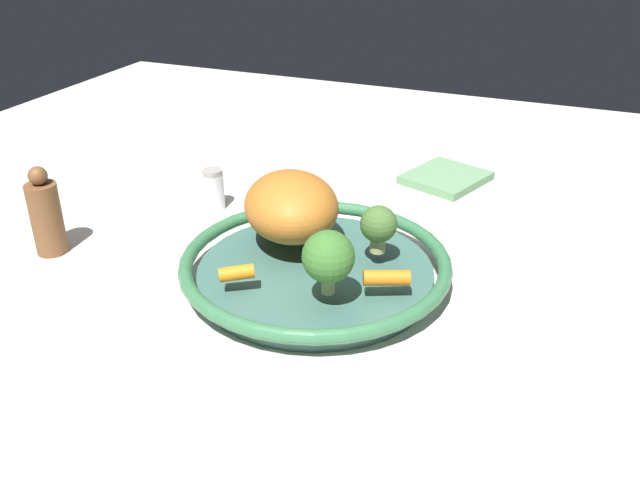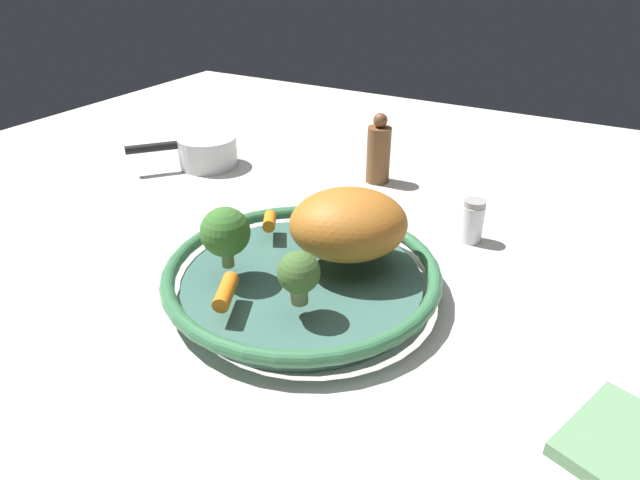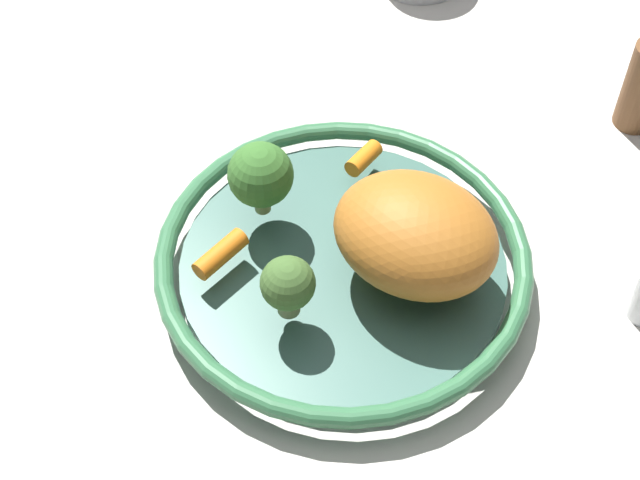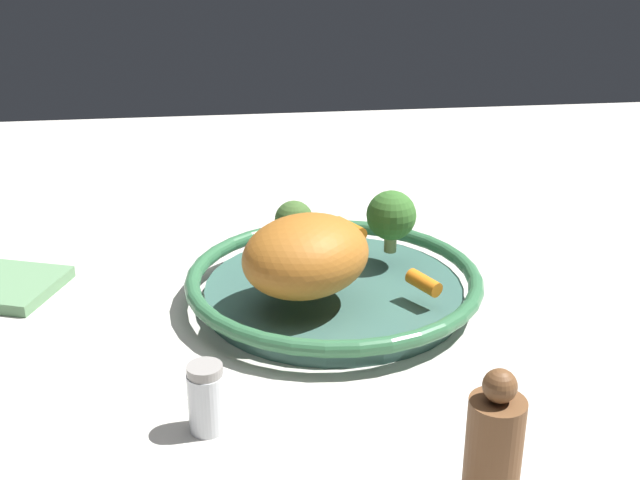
# 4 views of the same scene
# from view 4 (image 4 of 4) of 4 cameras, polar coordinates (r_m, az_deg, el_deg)

# --- Properties ---
(ground_plane) EXTENTS (1.86, 1.86, 0.00)m
(ground_plane) POSITION_cam_4_polar(r_m,az_deg,el_deg) (0.94, 0.98, -4.36)
(ground_plane) COLOR beige
(serving_bowl) EXTENTS (0.34, 0.34, 0.04)m
(serving_bowl) POSITION_cam_4_polar(r_m,az_deg,el_deg) (0.93, 0.99, -3.21)
(serving_bowl) COLOR #3D665B
(serving_bowl) RESTS_ON ground_plane
(roast_chicken_piece) EXTENTS (0.19, 0.18, 0.09)m
(roast_chicken_piece) POSITION_cam_4_polar(r_m,az_deg,el_deg) (0.86, -1.00, -1.11)
(roast_chicken_piece) COLOR #B86C25
(roast_chicken_piece) RESTS_ON serving_bowl
(baby_carrot_right) EXTENTS (0.04, 0.04, 0.02)m
(baby_carrot_right) POSITION_cam_4_polar(r_m,az_deg,el_deg) (0.88, 7.36, -3.03)
(baby_carrot_right) COLOR orange
(baby_carrot_right) RESTS_ON serving_bowl
(baby_carrot_center) EXTENTS (0.04, 0.06, 0.02)m
(baby_carrot_center) POSITION_cam_4_polar(r_m,az_deg,el_deg) (1.02, 2.07, 0.79)
(baby_carrot_center) COLOR orange
(baby_carrot_center) RESTS_ON serving_bowl
(broccoli_floret_small) EXTENTS (0.06, 0.06, 0.08)m
(broccoli_floret_small) POSITION_cam_4_polar(r_m,az_deg,el_deg) (0.96, 5.08, 1.71)
(broccoli_floret_small) COLOR #9CA466
(broccoli_floret_small) RESTS_ON serving_bowl
(broccoli_floret_large) EXTENTS (0.05, 0.05, 0.06)m
(broccoli_floret_large) POSITION_cam_4_polar(r_m,az_deg,el_deg) (0.97, -1.86, 1.33)
(broccoli_floret_large) COLOR tan
(broccoli_floret_large) RESTS_ON serving_bowl
(salt_shaker) EXTENTS (0.03, 0.03, 0.06)m
(salt_shaker) POSITION_cam_4_polar(r_m,az_deg,el_deg) (0.71, -8.05, -11.05)
(salt_shaker) COLOR silver
(salt_shaker) RESTS_ON ground_plane
(pepper_mill) EXTENTS (0.04, 0.04, 0.13)m
(pepper_mill) POSITION_cam_4_polar(r_m,az_deg,el_deg) (0.62, 12.17, -14.56)
(pepper_mill) COLOR brown
(pepper_mill) RESTS_ON ground_plane
(dish_towel) EXTENTS (0.16, 0.15, 0.01)m
(dish_towel) POSITION_cam_4_polar(r_m,az_deg,el_deg) (1.03, -21.57, -3.03)
(dish_towel) COLOR #669366
(dish_towel) RESTS_ON ground_plane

